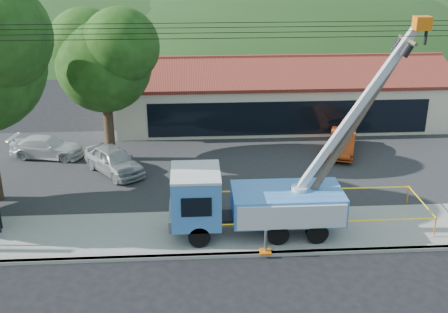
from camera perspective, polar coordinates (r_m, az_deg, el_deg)
ground at (r=21.97m, az=3.15°, el=-12.96°), size 120.00×120.00×0.00m
curb at (r=23.67m, az=2.57°, el=-9.91°), size 60.00×0.25×0.15m
sidewalk at (r=25.30m, az=2.12°, el=-7.64°), size 60.00×4.00×0.15m
parking_lot at (r=32.47m, az=0.76°, el=-0.70°), size 60.00×12.00×0.10m
strip_mall at (r=39.84m, az=5.70°, el=6.30°), size 22.50×8.53×4.67m
tree_lot at (r=31.87m, az=-12.17°, el=9.98°), size 6.30×5.60×8.94m
hill_west at (r=75.04m, az=-13.54°, el=11.74°), size 78.40×56.00×28.00m
hill_center at (r=74.97m, az=6.07°, el=12.20°), size 89.60×64.00×32.00m
hill_east at (r=80.69m, az=20.53°, el=11.66°), size 72.80×52.00×26.00m
utility_truck at (r=24.40m, az=2.84°, el=-4.32°), size 10.37×4.02×9.35m
leaning_pole at (r=24.05m, az=13.27°, el=3.43°), size 5.06×1.80×9.24m
caution_tape at (r=25.90m, az=9.14°, el=-5.22°), size 10.01×3.29×0.95m
car_silver at (r=31.75m, az=-10.99°, el=-1.77°), size 4.00×4.48×1.47m
car_red at (r=34.65m, az=11.86°, el=0.21°), size 2.66×4.38×1.36m
car_white at (r=34.89m, az=-17.39°, el=-0.20°), size 4.54×2.50×1.24m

